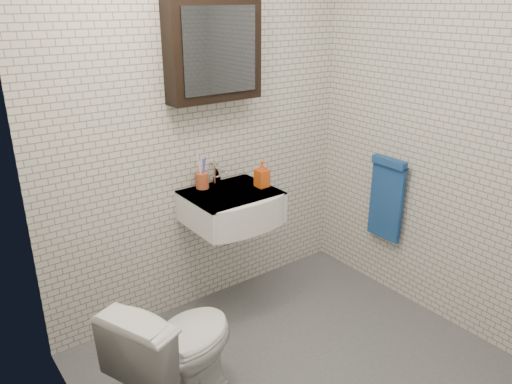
% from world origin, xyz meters
% --- Properties ---
extents(ground, '(2.20, 2.00, 0.01)m').
position_xyz_m(ground, '(0.00, 0.00, 0.01)').
color(ground, '#4D5055').
rests_on(ground, ground).
extents(room_shell, '(2.22, 2.02, 2.51)m').
position_xyz_m(room_shell, '(0.00, 0.00, 1.47)').
color(room_shell, silver).
rests_on(room_shell, ground).
extents(washbasin, '(0.55, 0.50, 0.20)m').
position_xyz_m(washbasin, '(0.05, 0.73, 0.76)').
color(washbasin, white).
rests_on(washbasin, room_shell).
extents(faucet, '(0.06, 0.20, 0.15)m').
position_xyz_m(faucet, '(0.05, 0.93, 0.92)').
color(faucet, silver).
rests_on(faucet, washbasin).
extents(mirror_cabinet, '(0.60, 0.15, 0.60)m').
position_xyz_m(mirror_cabinet, '(0.05, 0.93, 1.70)').
color(mirror_cabinet, black).
rests_on(mirror_cabinet, room_shell).
extents(towel_rail, '(0.09, 0.30, 0.58)m').
position_xyz_m(towel_rail, '(1.04, 0.35, 0.72)').
color(towel_rail, silver).
rests_on(towel_rail, room_shell).
extents(toothbrush_cup, '(0.09, 0.09, 0.22)m').
position_xyz_m(toothbrush_cup, '(-0.06, 0.94, 0.91)').
color(toothbrush_cup, '#B04F2C').
rests_on(toothbrush_cup, washbasin).
extents(soap_bottle, '(0.08, 0.08, 0.17)m').
position_xyz_m(soap_bottle, '(0.27, 0.74, 0.94)').
color(soap_bottle, orange).
rests_on(soap_bottle, washbasin).
extents(toilet, '(0.78, 0.62, 0.70)m').
position_xyz_m(toilet, '(-0.66, 0.20, 0.35)').
color(toilet, white).
rests_on(toilet, ground).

